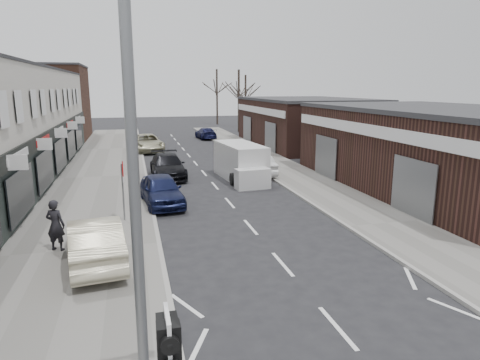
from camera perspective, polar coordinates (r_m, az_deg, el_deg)
pavement_left at (r=29.34m, az=-17.94°, el=0.36°), size 5.50×64.00×0.12m
pavement_right at (r=31.08m, az=5.69°, el=1.55°), size 3.50×64.00×0.12m
brick_block_far at (r=52.47m, az=-24.20°, el=9.26°), size 8.00×10.00×8.00m
right_unit_near at (r=27.14m, az=25.32°, el=3.54°), size 10.00×18.00×4.50m
right_unit_far at (r=44.32m, az=8.74°, el=7.55°), size 10.00×16.00×4.50m
tree_far_a at (r=56.68m, az=-0.16°, el=6.42°), size 3.60×3.60×8.00m
tree_far_b at (r=63.08m, az=0.73°, el=7.03°), size 3.60×3.60×7.50m
tree_far_c at (r=68.23m, az=-3.04°, el=7.41°), size 3.60×3.60×8.50m
street_lamp at (r=6.02m, az=-12.31°, el=0.27°), size 2.23×0.22×8.00m
warning_sign at (r=19.05m, az=-15.35°, el=0.86°), size 0.12×0.80×2.70m
white_van at (r=27.37m, az=0.16°, el=2.31°), size 2.55×6.04×2.28m
sedan_on_pavement at (r=15.00m, az=-18.77°, el=-7.64°), size 2.23×4.85×1.54m
pedestrian at (r=16.55m, az=-23.39°, el=-5.55°), size 0.80×0.67×1.87m
parked_car_left_a at (r=21.84m, az=-10.43°, el=-1.32°), size 2.26×4.66×1.53m
parked_car_left_b at (r=28.45m, az=-9.63°, el=1.86°), size 2.17×5.23×1.51m
parked_car_left_c at (r=40.34m, az=-12.31°, el=4.86°), size 3.15×5.91×1.58m
parked_car_right_a at (r=28.78m, az=2.11°, el=2.06°), size 1.83×4.44×1.43m
parked_car_right_b at (r=37.34m, az=-1.41°, el=4.41°), size 1.74×4.11×1.39m
parked_car_right_c at (r=49.29m, az=-4.59°, el=6.24°), size 2.08×4.52×1.28m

